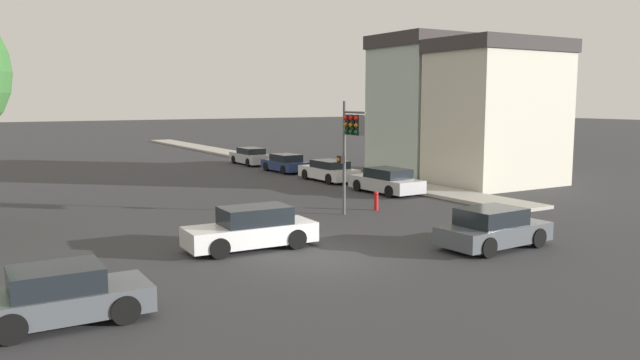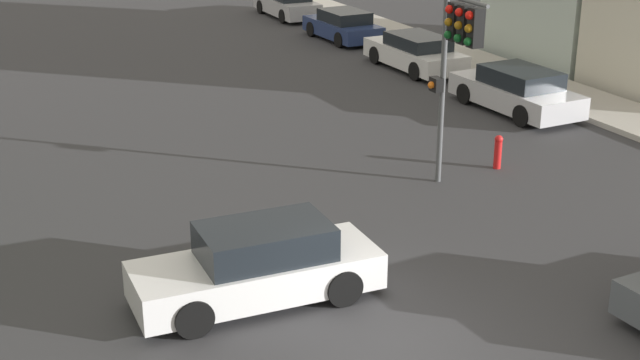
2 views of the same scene
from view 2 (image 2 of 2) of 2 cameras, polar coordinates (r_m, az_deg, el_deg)
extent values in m
plane|color=#333335|center=(15.71, 4.16, -10.37)|extent=(300.00, 300.00, 0.00)
cube|color=#ADA89E|center=(48.98, -0.87, 11.30)|extent=(2.60, 60.00, 0.17)
cylinder|color=#515456|center=(22.22, 7.86, 6.24)|extent=(0.14, 0.14, 5.23)
cylinder|color=#515456|center=(21.08, 9.38, 11.25)|extent=(0.15, 1.72, 0.10)
cube|color=black|center=(21.53, 8.67, 10.00)|extent=(0.31, 0.31, 0.90)
sphere|color=red|center=(21.38, 8.27, 10.76)|extent=(0.20, 0.20, 0.20)
sphere|color=#99660F|center=(21.43, 8.23, 9.97)|extent=(0.20, 0.20, 0.20)
sphere|color=#0F511E|center=(21.49, 8.19, 9.19)|extent=(0.20, 0.20, 0.20)
cube|color=black|center=(21.18, 9.29, 9.79)|extent=(0.31, 0.31, 0.90)
sphere|color=red|center=(21.02, 8.90, 10.56)|extent=(0.20, 0.20, 0.20)
sphere|color=#99660F|center=(21.08, 8.85, 9.76)|extent=(0.20, 0.20, 0.20)
sphere|color=#0F511E|center=(21.14, 8.81, 8.96)|extent=(0.20, 0.20, 0.20)
cube|color=black|center=(20.83, 9.94, 9.57)|extent=(0.31, 0.31, 0.90)
sphere|color=red|center=(20.67, 9.54, 10.35)|extent=(0.20, 0.20, 0.20)
sphere|color=#99660F|center=(20.73, 9.49, 9.54)|extent=(0.20, 0.20, 0.20)
sphere|color=#0F511E|center=(20.78, 9.44, 8.73)|extent=(0.20, 0.20, 0.20)
cube|color=black|center=(22.14, 7.45, 6.08)|extent=(0.23, 0.36, 0.35)
sphere|color=orange|center=(22.07, 7.14, 6.05)|extent=(0.18, 0.18, 0.18)
cube|color=silver|center=(16.79, -4.11, -6.07)|extent=(4.71, 1.89, 0.69)
cube|color=black|center=(16.56, -3.56, -3.93)|extent=(2.47, 1.60, 0.63)
cylinder|color=black|center=(15.84, -8.08, -8.76)|extent=(0.72, 0.25, 0.72)
cylinder|color=black|center=(17.22, -9.53, -6.31)|extent=(0.72, 0.25, 0.72)
cylinder|color=black|center=(16.69, 1.53, -6.91)|extent=(0.72, 0.25, 0.72)
cylinder|color=black|center=(18.00, -0.61, -4.75)|extent=(0.72, 0.25, 0.72)
cube|color=#B7B7BC|center=(29.42, 12.39, 5.34)|extent=(2.06, 4.76, 0.70)
cube|color=black|center=(29.13, 12.72, 6.44)|extent=(1.76, 2.50, 0.55)
cylinder|color=black|center=(30.02, 9.27, 5.48)|extent=(0.24, 0.69, 0.68)
cylinder|color=black|center=(31.11, 11.95, 5.83)|extent=(0.24, 0.69, 0.68)
cylinder|color=black|center=(27.85, 12.82, 4.02)|extent=(0.24, 0.69, 0.68)
cylinder|color=black|center=(29.01, 15.55, 4.44)|extent=(0.24, 0.69, 0.68)
cube|color=silver|center=(34.44, 6.08, 7.92)|extent=(1.90, 4.77, 0.70)
cube|color=black|center=(34.15, 6.29, 8.82)|extent=(1.66, 2.49, 0.48)
cylinder|color=black|center=(35.27, 3.58, 7.98)|extent=(0.23, 0.69, 0.69)
cylinder|color=black|center=(36.14, 6.00, 8.22)|extent=(0.23, 0.69, 0.69)
cylinder|color=black|center=(32.82, 6.15, 6.94)|extent=(0.23, 0.69, 0.69)
cylinder|color=black|center=(33.76, 8.66, 7.21)|extent=(0.23, 0.69, 0.69)
cube|color=navy|center=(39.61, 1.46, 9.66)|extent=(1.96, 4.31, 0.65)
cube|color=black|center=(39.36, 1.59, 10.44)|extent=(1.68, 2.26, 0.50)
cylinder|color=black|center=(40.40, -0.54, 9.63)|extent=(0.24, 0.66, 0.66)
cylinder|color=black|center=(41.19, 1.62, 9.84)|extent=(0.24, 0.66, 0.66)
cylinder|color=black|center=(38.11, 1.27, 8.95)|extent=(0.24, 0.66, 0.66)
cylinder|color=black|center=(38.95, 3.52, 9.18)|extent=(0.24, 0.66, 0.66)
cube|color=#B7B7BC|center=(45.09, -2.14, 11.07)|extent=(1.80, 4.78, 0.73)
cylinder|color=black|center=(46.17, -3.80, 11.00)|extent=(0.23, 0.68, 0.67)
cylinder|color=black|center=(46.77, -1.91, 11.16)|extent=(0.23, 0.68, 0.67)
cylinder|color=black|center=(43.47, -2.37, 10.42)|extent=(0.23, 0.68, 0.67)
cylinder|color=black|center=(44.11, -0.39, 10.59)|extent=(0.23, 0.68, 0.67)
cylinder|color=red|center=(24.07, 11.30, 1.59)|extent=(0.20, 0.20, 0.75)
sphere|color=red|center=(23.93, 11.38, 2.57)|extent=(0.22, 0.22, 0.22)
camera|label=1|loc=(7.50, -171.56, -42.72)|focal=35.00mm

